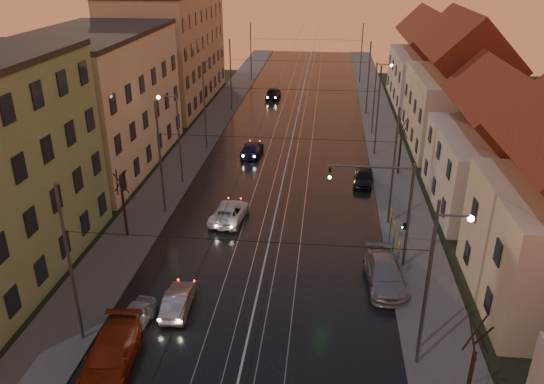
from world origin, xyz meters
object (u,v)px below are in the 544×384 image
(street_lamp_2, at_px, (175,130))
(street_lamp_3, at_px, (378,91))
(driving_car_1, at_px, (178,300))
(driving_car_3, at_px, (252,149))
(traffic_light_mast, at_px, (394,203))
(parked_right_2, at_px, (363,177))
(driving_car_4, at_px, (273,93))
(driving_car_2, at_px, (229,212))
(street_lamp_1, at_px, (435,270))
(parked_left_2, at_px, (111,355))
(parked_right_1, at_px, (385,274))
(parked_left_3, at_px, (133,319))

(street_lamp_2, relative_size, street_lamp_3, 1.00)
(driving_car_1, relative_size, driving_car_3, 0.84)
(traffic_light_mast, distance_m, parked_right_2, 14.03)
(street_lamp_3, relative_size, driving_car_3, 1.74)
(driving_car_4, bearing_deg, parked_right_2, 112.39)
(traffic_light_mast, height_order, driving_car_2, traffic_light_mast)
(street_lamp_1, relative_size, driving_car_4, 1.75)
(traffic_light_mast, distance_m, driving_car_1, 14.20)
(parked_left_2, height_order, parked_right_1, parked_left_2)
(street_lamp_3, xyz_separation_m, parked_right_1, (-1.50, -30.15, -4.11))
(driving_car_2, height_order, parked_left_3, driving_car_2)
(street_lamp_2, distance_m, traffic_light_mast, 20.89)
(driving_car_1, bearing_deg, traffic_light_mast, -157.29)
(driving_car_4, relative_size, parked_right_1, 0.86)
(driving_car_2, relative_size, driving_car_4, 1.05)
(street_lamp_1, relative_size, parked_left_3, 2.20)
(street_lamp_1, distance_m, driving_car_3, 30.86)
(traffic_light_mast, bearing_deg, parked_left_3, -151.37)
(driving_car_3, relative_size, parked_right_2, 1.16)
(parked_right_1, bearing_deg, parked_right_2, 87.88)
(driving_car_2, bearing_deg, street_lamp_1, 139.26)
(parked_right_1, distance_m, parked_right_2, 15.60)
(street_lamp_2, xyz_separation_m, parked_left_3, (2.85, -19.78, -4.27))
(street_lamp_3, bearing_deg, parked_right_1, -92.86)
(driving_car_4, distance_m, parked_left_2, 53.71)
(driving_car_3, bearing_deg, parked_right_1, 119.06)
(parked_right_1, bearing_deg, driving_car_3, 113.29)
(driving_car_2, bearing_deg, driving_car_3, -82.52)
(street_lamp_2, relative_size, parked_right_2, 2.01)
(driving_car_3, height_order, parked_left_2, parked_left_2)
(street_lamp_1, distance_m, driving_car_2, 18.79)
(street_lamp_2, bearing_deg, traffic_light_mast, -35.07)
(driving_car_2, height_order, parked_right_1, parked_right_1)
(parked_left_2, relative_size, parked_right_2, 1.37)
(traffic_light_mast, bearing_deg, driving_car_4, 105.55)
(driving_car_1, xyz_separation_m, driving_car_2, (0.91, 11.32, 0.03))
(street_lamp_1, distance_m, street_lamp_3, 36.00)
(traffic_light_mast, bearing_deg, parked_right_1, -100.38)
(street_lamp_3, xyz_separation_m, parked_left_3, (-15.36, -35.78, -4.27))
(street_lamp_3, relative_size, parked_right_2, 2.01)
(street_lamp_3, bearing_deg, driving_car_1, -111.54)
(street_lamp_2, relative_size, parked_right_1, 1.51)
(driving_car_2, distance_m, parked_right_2, 13.21)
(driving_car_1, height_order, parked_left_3, driving_car_1)
(driving_car_2, bearing_deg, parked_right_2, -136.23)
(driving_car_1, height_order, driving_car_3, driving_car_3)
(driving_car_3, bearing_deg, driving_car_4, -87.55)
(driving_car_3, xyz_separation_m, parked_right_1, (11.28, -21.92, 0.10))
(street_lamp_1, relative_size, driving_car_1, 2.08)
(traffic_light_mast, bearing_deg, parked_left_2, -142.83)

